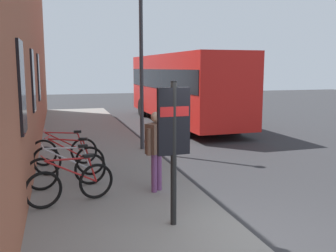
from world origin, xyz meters
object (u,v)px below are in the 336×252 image
object	(u,v)px
bicycle_beside_lamp	(71,184)
bicycle_by_door	(69,160)
transit_info_sign	(174,131)
city_bus	(182,85)
bicycle_leaning_wall	(64,151)
pedestrian_crossing_street	(156,143)
bicycle_end_of_row	(67,170)
street_lamp	(141,47)

from	to	relation	value
bicycle_beside_lamp	bicycle_by_door	world-z (taller)	same
bicycle_by_door	transit_info_sign	world-z (taller)	transit_info_sign
bicycle_by_door	city_bus	world-z (taller)	city_bus
bicycle_leaning_wall	transit_info_sign	bearing A→B (deg)	-160.21
bicycle_beside_lamp	bicycle_leaning_wall	world-z (taller)	same
bicycle_by_door	bicycle_leaning_wall	size ratio (longest dim) A/B	0.98
bicycle_beside_lamp	pedestrian_crossing_street	world-z (taller)	pedestrian_crossing_street
bicycle_beside_lamp	bicycle_end_of_row	size ratio (longest dim) A/B	0.97
bicycle_beside_lamp	street_lamp	xyz separation A→B (m)	(4.56, -2.41, 2.87)
pedestrian_crossing_street	bicycle_leaning_wall	bearing A→B (deg)	32.85
bicycle_by_door	city_bus	xyz separation A→B (m)	(8.31, -5.69, 1.41)
bicycle_end_of_row	pedestrian_crossing_street	bearing A→B (deg)	-113.37
bicycle_leaning_wall	pedestrian_crossing_street	bearing A→B (deg)	-147.15
bicycle_leaning_wall	bicycle_beside_lamp	bearing A→B (deg)	-178.89
bicycle_beside_lamp	bicycle_end_of_row	world-z (taller)	same
bicycle_beside_lamp	bicycle_leaning_wall	size ratio (longest dim) A/B	0.97
bicycle_end_of_row	city_bus	size ratio (longest dim) A/B	0.17
pedestrian_crossing_street	street_lamp	bearing A→B (deg)	-8.39
bicycle_end_of_row	bicycle_leaning_wall	xyz separation A→B (m)	(2.06, 0.01, 0.00)
bicycle_leaning_wall	street_lamp	xyz separation A→B (m)	(1.44, -2.47, 2.87)
transit_info_sign	city_bus	distance (m)	12.55
bicycle_by_door	bicycle_end_of_row	bearing A→B (deg)	175.81
bicycle_beside_lamp	pedestrian_crossing_street	xyz separation A→B (m)	(0.27, -1.78, 0.65)
bicycle_leaning_wall	pedestrian_crossing_street	size ratio (longest dim) A/B	1.04
transit_info_sign	city_bus	size ratio (longest dim) A/B	0.23
city_bus	transit_info_sign	bearing A→B (deg)	160.92
pedestrian_crossing_street	street_lamp	world-z (taller)	street_lamp
transit_info_sign	street_lamp	xyz separation A→B (m)	(6.07, -0.80, 1.66)
bicycle_end_of_row	bicycle_beside_lamp	bearing A→B (deg)	-177.30
bicycle_beside_lamp	pedestrian_crossing_street	distance (m)	1.91
pedestrian_crossing_street	bicycle_by_door	bearing A→B (deg)	44.85
bicycle_end_of_row	transit_info_sign	xyz separation A→B (m)	(-2.58, -1.66, 1.21)
bicycle_end_of_row	transit_info_sign	distance (m)	3.29
city_bus	street_lamp	xyz separation A→B (m)	(-5.79, 3.30, 1.46)
bicycle_leaning_wall	city_bus	world-z (taller)	city_bus
transit_info_sign	pedestrian_crossing_street	bearing A→B (deg)	-5.47
bicycle_by_door	bicycle_leaning_wall	distance (m)	1.08
bicycle_leaning_wall	street_lamp	size ratio (longest dim) A/B	0.32
bicycle_by_door	city_bus	bearing A→B (deg)	-34.39
bicycle_end_of_row	transit_info_sign	size ratio (longest dim) A/B	0.73
city_bus	pedestrian_crossing_street	xyz separation A→B (m)	(-10.07, 3.93, -0.76)
bicycle_leaning_wall	city_bus	bearing A→B (deg)	-38.60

